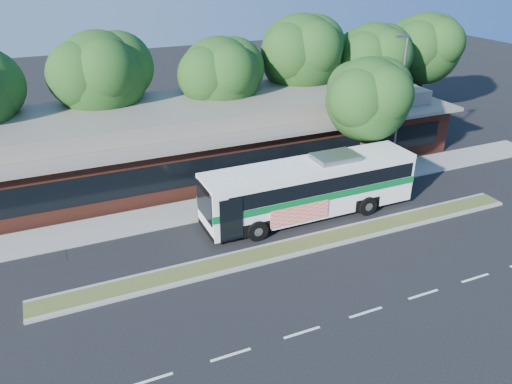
{
  "coord_description": "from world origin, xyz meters",
  "views": [
    {
      "loc": [
        -10.76,
        -18.18,
        13.53
      ],
      "look_at": [
        -1.24,
        3.53,
        2.0
      ],
      "focal_mm": 35.0,
      "sensor_mm": 36.0,
      "label": 1
    }
  ],
  "objects": [
    {
      "name": "tree_bg_b",
      "position": [
        -6.57,
        16.14,
        6.14
      ],
      "size": [
        6.69,
        6.0,
        9.0
      ],
      "color": "black",
      "rests_on": "ground"
    },
    {
      "name": "sidewalk",
      "position": [
        0.0,
        6.4,
        0.06
      ],
      "size": [
        44.0,
        2.6,
        0.12
      ],
      "primitive_type": "cube",
      "color": "gray",
      "rests_on": "ground"
    },
    {
      "name": "plaza_building",
      "position": [
        0.0,
        12.99,
        2.13
      ],
      "size": [
        33.2,
        11.2,
        4.45
      ],
      "color": "#57261B",
      "rests_on": "ground"
    },
    {
      "name": "tree_bg_d",
      "position": [
        8.45,
        16.15,
        6.42
      ],
      "size": [
        6.91,
        6.2,
        9.37
      ],
      "color": "black",
      "rests_on": "ground"
    },
    {
      "name": "tree_bg_f",
      "position": [
        20.43,
        16.14,
        6.06
      ],
      "size": [
        6.69,
        6.0,
        8.92
      ],
      "color": "black",
      "rests_on": "ground"
    },
    {
      "name": "tree_bg_e",
      "position": [
        14.42,
        15.14,
        5.74
      ],
      "size": [
        6.47,
        5.8,
        8.5
      ],
      "color": "black",
      "rests_on": "ground"
    },
    {
      "name": "lamp_post",
      "position": [
        9.56,
        6.0,
        4.9
      ],
      "size": [
        0.93,
        0.18,
        9.07
      ],
      "color": "slate",
      "rests_on": "ground"
    },
    {
      "name": "median_strip",
      "position": [
        0.0,
        0.6,
        0.07
      ],
      "size": [
        26.0,
        1.1,
        0.15
      ],
      "primitive_type": "cube",
      "color": "#445524",
      "rests_on": "ground"
    },
    {
      "name": "tree_bg_c",
      "position": [
        1.4,
        15.13,
        5.59
      ],
      "size": [
        6.24,
        5.6,
        8.26
      ],
      "color": "black",
      "rests_on": "ground"
    },
    {
      "name": "sidewalk_tree",
      "position": [
        7.71,
        6.32,
        5.47
      ],
      "size": [
        5.69,
        5.1,
        7.9
      ],
      "color": "black",
      "rests_on": "ground"
    },
    {
      "name": "ground",
      "position": [
        0.0,
        0.0,
        0.0
      ],
      "size": [
        120.0,
        120.0,
        0.0
      ],
      "primitive_type": "plane",
      "color": "black",
      "rests_on": "ground"
    },
    {
      "name": "transit_bus",
      "position": [
        1.99,
        3.37,
        1.91
      ],
      "size": [
        12.27,
        2.95,
        3.44
      ],
      "rotation": [
        0.0,
        0.0,
        0.01
      ],
      "color": "white",
      "rests_on": "ground"
    }
  ]
}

